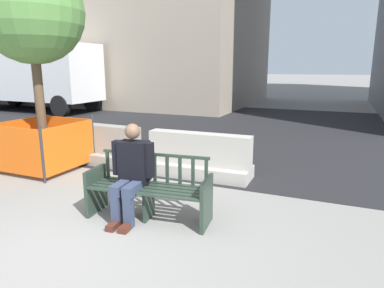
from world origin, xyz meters
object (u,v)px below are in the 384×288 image
Objects in this scene: street_bench at (149,191)px; jersey_barrier_centre at (199,159)px; construction_fence at (44,143)px; delivery_truck at (35,75)px; jersey_barrier_left at (100,147)px; seated_person at (131,170)px; street_tree at (31,12)px.

street_bench is 0.86× the size of jersey_barrier_centre.
delivery_truck is (-7.77, 7.01, 1.15)m from construction_fence.
construction_fence is (-0.73, -0.84, 0.19)m from jersey_barrier_left.
construction_fence is at bearing 156.39° from seated_person.
street_bench is 1.22× the size of construction_fence.
street_bench is 0.86× the size of jersey_barrier_left.
delivery_truck is at bearing 137.94° from street_tree.
street_tree reaches higher than delivery_truck.
seated_person is 0.65× the size of jersey_barrier_centre.
seated_person is at bearing -23.61° from construction_fence.
jersey_barrier_left is (-2.37, 0.04, 0.00)m from jersey_barrier_centre.
street_tree is at bearing 156.39° from seated_person.
jersey_barrier_left is 1.42× the size of construction_fence.
street_bench is 1.32× the size of seated_person.
seated_person reaches higher than jersey_barrier_left.
street_bench is at bearing 20.44° from seated_person.
jersey_barrier_centre is at bearing -29.73° from delivery_truck.
jersey_barrier_left is at bearing -35.97° from delivery_truck.
jersey_barrier_centre is at bearing 14.62° from construction_fence.
seated_person is 2.13m from jersey_barrier_centre.
delivery_truck reaches higher than jersey_barrier_left.
construction_fence is at bearing -130.75° from jersey_barrier_left.
street_bench is 2.02m from jersey_barrier_centre.
street_tree is (-2.95, 1.29, 2.37)m from seated_person.
street_tree is (-3.09, -0.81, 2.72)m from jersey_barrier_centre.
jersey_barrier_centre is 1.41× the size of construction_fence.
construction_fence is (-3.18, 1.21, 0.14)m from street_bench.
delivery_truck is (-10.73, 8.31, 1.00)m from seated_person.
jersey_barrier_centre is 3.20m from construction_fence.
delivery_truck reaches higher than construction_fence.
street_tree is 2.53m from construction_fence.
jersey_barrier_centre is 0.99× the size of jersey_barrier_left.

